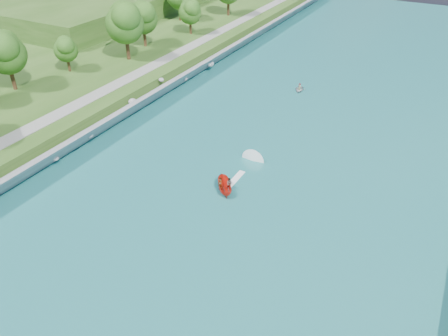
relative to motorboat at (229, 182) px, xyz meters
The scene contains 8 objects.
ground 11.19m from the motorboat, 83.87° to the right, with size 260.00×260.00×0.00m, color #2D5119.
river_water 9.02m from the motorboat, 82.38° to the left, with size 55.00×240.00×0.10m, color #196160.
berm_west 49.62m from the motorboat, 169.66° to the left, with size 45.00×240.00×3.50m, color #2D5119.
riprap_bank 25.97m from the motorboat, 161.85° to the left, with size 3.56×236.00×4.05m.
riverside_path 32.66m from the motorboat, 164.12° to the left, with size 3.00×200.00×0.10m, color gray.
trees_west 41.53m from the motorboat, behind, with size 18.29×152.25×13.98m.
motorboat is the anchor object (origin of this frame).
raft 35.88m from the motorboat, 94.97° to the left, with size 2.61×3.31×1.52m.
Camera 1 is at (21.28, -31.87, 34.48)m, focal length 35.00 mm.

